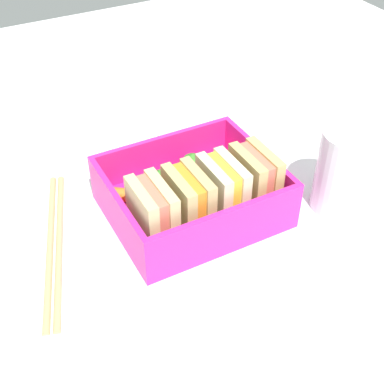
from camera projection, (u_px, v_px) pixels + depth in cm
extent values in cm
cube|color=white|center=(192.00, 218.00, 58.22)|extent=(120.00, 120.00, 2.00)
cube|color=#E22390|center=(192.00, 207.00, 57.20)|extent=(17.18, 14.56, 1.20)
cube|color=#E22390|center=(227.00, 228.00, 50.69)|extent=(17.18, 0.60, 4.34)
cube|color=#E22390|center=(163.00, 153.00, 60.20)|extent=(17.18, 0.60, 4.34)
cube|color=#E22390|center=(259.00, 165.00, 58.46)|extent=(0.60, 13.36, 4.34)
cube|color=#E22390|center=(118.00, 212.00, 52.43)|extent=(0.60, 13.36, 4.34)
cube|color=tan|center=(263.00, 176.00, 55.35)|extent=(1.05, 5.74, 6.28)
cube|color=#D87259|center=(255.00, 179.00, 54.97)|extent=(1.05, 5.28, 5.77)
cube|color=tan|center=(246.00, 182.00, 54.59)|extent=(1.05, 5.74, 6.28)
cube|color=beige|center=(231.00, 187.00, 53.95)|extent=(1.05, 5.74, 6.28)
cube|color=yellow|center=(222.00, 190.00, 53.57)|extent=(1.05, 5.28, 5.77)
cube|color=beige|center=(213.00, 193.00, 53.19)|extent=(1.05, 5.74, 6.28)
cube|color=tan|center=(198.00, 198.00, 52.55)|extent=(1.05, 5.74, 6.28)
cube|color=orange|center=(188.00, 201.00, 52.17)|extent=(1.05, 5.28, 5.77)
cube|color=tan|center=(179.00, 205.00, 51.79)|extent=(1.05, 5.74, 6.28)
cube|color=#D4C183|center=(163.00, 210.00, 51.16)|extent=(1.05, 5.74, 6.28)
cube|color=#D87259|center=(153.00, 214.00, 50.78)|extent=(1.05, 5.28, 5.77)
cube|color=#D4C183|center=(143.00, 217.00, 50.40)|extent=(1.05, 5.74, 6.28)
cylinder|color=orange|center=(222.00, 167.00, 60.93)|extent=(4.58, 1.11, 1.02)
sphere|color=red|center=(193.00, 170.00, 58.68)|extent=(3.19, 3.19, 3.19)
cone|color=#3A862B|center=(193.00, 156.00, 57.48)|extent=(1.92, 1.92, 0.60)
sphere|color=red|center=(162.00, 183.00, 57.35)|extent=(2.62, 2.62, 2.62)
cone|color=#3A8E2C|center=(162.00, 171.00, 56.32)|extent=(1.57, 1.57, 0.60)
cylinder|color=orange|center=(126.00, 195.00, 56.68)|extent=(5.00, 4.26, 1.48)
cylinder|color=tan|center=(59.00, 242.00, 53.48)|extent=(7.50, 20.94, 0.70)
cylinder|color=tan|center=(50.00, 243.00, 53.36)|extent=(7.50, 20.94, 0.70)
cylinder|color=white|center=(346.00, 171.00, 55.43)|extent=(6.32, 6.32, 9.36)
cube|color=silver|center=(157.00, 131.00, 69.41)|extent=(14.71, 11.70, 0.40)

